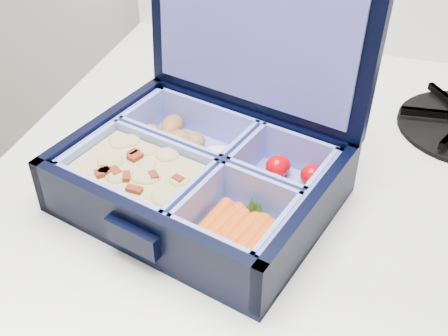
% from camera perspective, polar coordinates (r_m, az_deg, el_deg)
% --- Properties ---
extents(bento_box, '(0.30, 0.26, 0.06)m').
position_cam_1_polar(bento_box, '(0.56, -2.50, -0.92)').
color(bento_box, black).
rests_on(bento_box, stove).
extents(burner_grate_rear, '(0.21, 0.21, 0.02)m').
position_cam_1_polar(burner_grate_rear, '(0.82, 0.14, 11.23)').
color(burner_grate_rear, black).
rests_on(burner_grate_rear, stove).
extents(fork, '(0.10, 0.15, 0.01)m').
position_cam_1_polar(fork, '(0.70, 7.33, 4.99)').
color(fork, silver).
rests_on(fork, stove).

